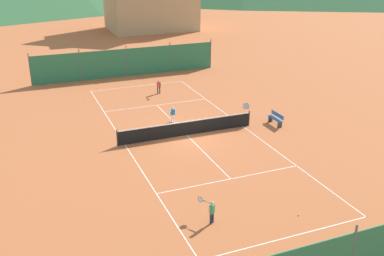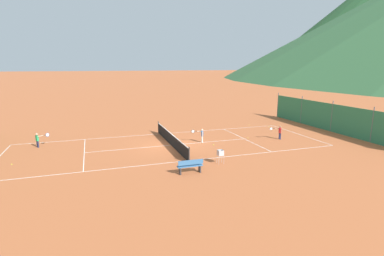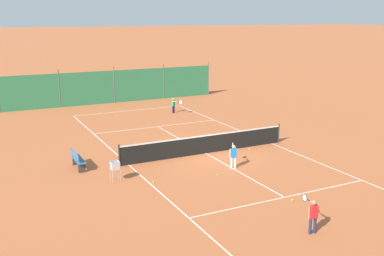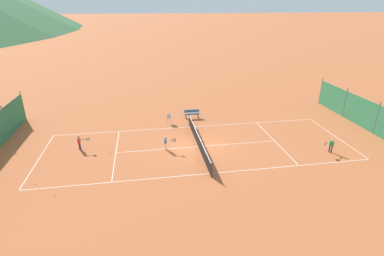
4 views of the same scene
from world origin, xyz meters
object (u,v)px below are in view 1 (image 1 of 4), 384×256
object	(u,v)px
tennis_ball_near_corner	(85,100)
player_far_baseline	(173,113)
player_near_service	(211,210)
tennis_ball_far_corner	(223,114)
player_far_service	(159,86)
tennis_ball_alley_right	(99,93)
ball_hopper	(246,107)
tennis_ball_by_net_left	(150,137)
tennis_ball_service_box	(154,103)
tennis_ball_by_net_right	(185,117)
courtside_bench	(276,118)
tennis_ball_mid_court	(154,95)
tennis_net	(187,128)
tennis_ball_alley_left	(299,215)

from	to	relation	value
tennis_ball_near_corner	player_far_baseline	bearing A→B (deg)	-55.19
player_near_service	tennis_ball_near_corner	size ratio (longest dim) A/B	16.74
tennis_ball_far_corner	tennis_ball_near_corner	xyz separation A→B (m)	(-8.91, 6.95, 0.00)
player_far_service	tennis_ball_alley_right	xyz separation A→B (m)	(-4.63, 2.01, -0.64)
player_near_service	ball_hopper	world-z (taller)	player_near_service
tennis_ball_by_net_left	tennis_ball_service_box	world-z (taller)	same
tennis_ball_by_net_right	ball_hopper	distance (m)	4.45
tennis_ball_near_corner	tennis_ball_service_box	size ratio (longest dim) A/B	1.00
player_far_baseline	courtside_bench	size ratio (longest dim) A/B	0.74
tennis_ball_far_corner	tennis_ball_service_box	world-z (taller)	same
tennis_ball_near_corner	courtside_bench	size ratio (longest dim) A/B	0.04
tennis_ball_by_net_left	tennis_ball_mid_court	size ratio (longest dim) A/B	1.00
tennis_ball_by_net_right	tennis_ball_mid_court	distance (m)	5.67
tennis_ball_by_net_right	tennis_ball_service_box	bearing A→B (deg)	107.56
tennis_ball_mid_court	ball_hopper	size ratio (longest dim) A/B	0.07
tennis_ball_by_net_left	tennis_ball_far_corner	size ratio (longest dim) A/B	1.00
player_near_service	courtside_bench	xyz separation A→B (m)	(8.97, 9.17, -0.20)
courtside_bench	tennis_ball_far_corner	bearing A→B (deg)	127.07
tennis_ball_service_box	ball_hopper	world-z (taller)	ball_hopper
tennis_net	player_near_service	distance (m)	10.04
tennis_ball_far_corner	tennis_ball_by_net_right	size ratio (longest dim) A/B	1.00
tennis_ball_by_net_right	tennis_ball_service_box	xyz separation A→B (m)	(-1.15, 3.65, 0.00)
player_far_service	tennis_ball_by_net_left	distance (m)	9.35
player_far_baseline	tennis_ball_near_corner	size ratio (longest dim) A/B	16.86
player_near_service	tennis_ball_far_corner	world-z (taller)	player_near_service
tennis_ball_by_net_right	tennis_ball_alley_left	bearing A→B (deg)	-88.99
player_far_baseline	courtside_bench	world-z (taller)	player_far_baseline
tennis_ball_service_box	ball_hopper	xyz separation A→B (m)	(5.36, -4.95, 0.62)
ball_hopper	tennis_ball_service_box	bearing A→B (deg)	137.27
tennis_ball_alley_left	ball_hopper	world-z (taller)	ball_hopper
tennis_ball_by_net_left	tennis_ball_mid_court	xyz separation A→B (m)	(2.87, 8.35, 0.00)
tennis_net	tennis_ball_by_net_left	world-z (taller)	tennis_net
tennis_ball_by_net_right	tennis_ball_near_corner	world-z (taller)	same
tennis_ball_near_corner	tennis_ball_mid_court	xyz separation A→B (m)	(5.51, -0.85, 0.00)
tennis_ball_mid_court	tennis_ball_alley_right	bearing A→B (deg)	150.20
tennis_ball_by_net_right	player_far_service	bearing A→B (deg)	90.39
player_far_baseline	player_far_service	bearing A→B (deg)	80.43
tennis_ball_by_net_left	player_far_baseline	bearing A→B (deg)	42.66
tennis_ball_by_net_left	tennis_ball_alley_left	bearing A→B (deg)	-71.66
player_near_service	tennis_ball_by_net_left	xyz separation A→B (m)	(0.27, 10.13, -0.62)
tennis_ball_alley_left	courtside_bench	bearing A→B (deg)	63.71
tennis_net	tennis_ball_near_corner	distance (m)	10.86
tennis_ball_service_box	ball_hopper	size ratio (longest dim) A/B	0.07
tennis_ball_by_net_right	tennis_ball_mid_court	xyz separation A→B (m)	(-0.57, 5.64, 0.00)
player_near_service	ball_hopper	distance (m)	13.99
player_near_service	tennis_ball_mid_court	xyz separation A→B (m)	(3.14, 18.48, -0.62)
tennis_ball_alley_right	tennis_ball_near_corner	size ratio (longest dim) A/B	1.00
tennis_ball_far_corner	ball_hopper	world-z (taller)	ball_hopper
player_far_service	player_near_service	bearing A→B (deg)	-101.03
tennis_net	courtside_bench	world-z (taller)	tennis_net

